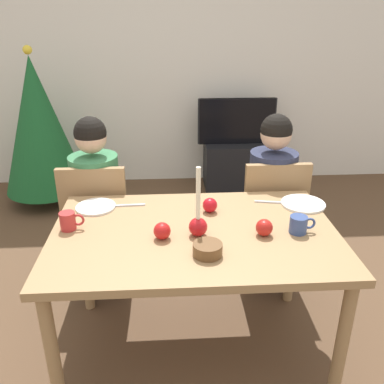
{
  "coord_description": "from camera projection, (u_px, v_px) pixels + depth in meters",
  "views": [
    {
      "loc": [
        -0.12,
        -1.77,
        1.74
      ],
      "look_at": [
        0.0,
        0.2,
        0.87
      ],
      "focal_mm": 38.65,
      "sensor_mm": 36.0,
      "label": 1
    }
  ],
  "objects": [
    {
      "name": "chair_right",
      "position": [
        271.0,
        215.0,
        2.7
      ],
      "size": [
        0.4,
        0.4,
        0.9
      ],
      "color": "#99754C",
      "rests_on": "ground"
    },
    {
      "name": "apple_near_candle",
      "position": [
        162.0,
        231.0,
        1.94
      ],
      "size": [
        0.08,
        0.08,
        0.08
      ],
      "primitive_type": "sphere",
      "color": "red",
      "rests_on": "dining_table"
    },
    {
      "name": "person_right_child",
      "position": [
        270.0,
        205.0,
        2.71
      ],
      "size": [
        0.3,
        0.3,
        1.17
      ],
      "color": "#33384C",
      "rests_on": "ground"
    },
    {
      "name": "plate_left",
      "position": [
        96.0,
        207.0,
        2.25
      ],
      "size": [
        0.22,
        0.22,
        0.01
      ],
      "primitive_type": "cylinder",
      "color": "white",
      "rests_on": "dining_table"
    },
    {
      "name": "fork_right",
      "position": [
        271.0,
        202.0,
        2.32
      ],
      "size": [
        0.18,
        0.05,
        0.01
      ],
      "primitive_type": "cube",
      "rotation": [
        0.0,
        0.0,
        -0.19
      ],
      "color": "silver",
      "rests_on": "dining_table"
    },
    {
      "name": "mug_right",
      "position": [
        299.0,
        224.0,
        1.99
      ],
      "size": [
        0.13,
        0.09,
        0.09
      ],
      "color": "#33477F",
      "rests_on": "dining_table"
    },
    {
      "name": "back_wall",
      "position": [
        177.0,
        57.0,
        4.17
      ],
      "size": [
        6.4,
        0.1,
        2.6
      ],
      "primitive_type": "cube",
      "color": "silver",
      "rests_on": "ground"
    },
    {
      "name": "person_left_child",
      "position": [
        98.0,
        209.0,
        2.65
      ],
      "size": [
        0.3,
        0.3,
        1.17
      ],
      "color": "#33384C",
      "rests_on": "ground"
    },
    {
      "name": "christmas_tree",
      "position": [
        39.0,
        126.0,
        3.8
      ],
      "size": [
        0.76,
        0.76,
        1.47
      ],
      "color": "brown",
      "rests_on": "ground"
    },
    {
      "name": "tv_stand",
      "position": [
        235.0,
        165.0,
        4.36
      ],
      "size": [
        0.64,
        0.4,
        0.48
      ],
      "primitive_type": "cube",
      "color": "black",
      "rests_on": "ground"
    },
    {
      "name": "candle_centerpiece",
      "position": [
        198.0,
        222.0,
        1.96
      ],
      "size": [
        0.09,
        0.09,
        0.35
      ],
      "color": "red",
      "rests_on": "dining_table"
    },
    {
      "name": "mug_left",
      "position": [
        69.0,
        221.0,
        2.02
      ],
      "size": [
        0.12,
        0.08,
        0.09
      ],
      "color": "#B72D2D",
      "rests_on": "dining_table"
    },
    {
      "name": "apple_by_right_mug",
      "position": [
        210.0,
        205.0,
        2.2
      ],
      "size": [
        0.08,
        0.08,
        0.08
      ],
      "primitive_type": "sphere",
      "color": "red",
      "rests_on": "dining_table"
    },
    {
      "name": "fork_left",
      "position": [
        129.0,
        205.0,
        2.28
      ],
      "size": [
        0.18,
        0.02,
        0.01
      ],
      "primitive_type": "cube",
      "rotation": [
        0.0,
        0.0,
        0.04
      ],
      "color": "silver",
      "rests_on": "dining_table"
    },
    {
      "name": "bowl_walnuts",
      "position": [
        208.0,
        249.0,
        1.81
      ],
      "size": [
        0.13,
        0.13,
        0.06
      ],
      "primitive_type": "cylinder",
      "color": "brown",
      "rests_on": "dining_table"
    },
    {
      "name": "apple_by_left_plate",
      "position": [
        264.0,
        228.0,
        1.97
      ],
      "size": [
        0.08,
        0.08,
        0.08
      ],
      "primitive_type": "sphere",
      "color": "#B41E18",
      "rests_on": "dining_table"
    },
    {
      "name": "plate_right",
      "position": [
        303.0,
        204.0,
        2.29
      ],
      "size": [
        0.24,
        0.24,
        0.01
      ],
      "primitive_type": "cylinder",
      "color": "white",
      "rests_on": "dining_table"
    },
    {
      "name": "chair_left",
      "position": [
        98.0,
        220.0,
        2.64
      ],
      "size": [
        0.4,
        0.4,
        0.9
      ],
      "color": "#99754C",
      "rests_on": "ground"
    },
    {
      "name": "tv",
      "position": [
        237.0,
        121.0,
        4.17
      ],
      "size": [
        0.79,
        0.05,
        0.46
      ],
      "color": "black",
      "rests_on": "tv_stand"
    },
    {
      "name": "ground_plane",
      "position": [
        194.0,
        347.0,
        2.33
      ],
      "size": [
        7.68,
        7.68,
        0.0
      ],
      "primitive_type": "plane",
      "color": "brown"
    },
    {
      "name": "dining_table",
      "position": [
        194.0,
        245.0,
        2.06
      ],
      "size": [
        1.4,
        0.9,
        0.75
      ],
      "color": "#99754C",
      "rests_on": "ground"
    }
  ]
}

